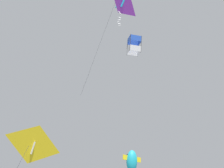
{
  "coord_description": "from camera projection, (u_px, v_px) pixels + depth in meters",
  "views": [
    {
      "loc": [
        -5.53,
        -21.43,
        8.57
      ],
      "look_at": [
        -2.84,
        -1.5,
        24.1
      ],
      "focal_mm": 54.92,
      "sensor_mm": 36.0,
      "label": 1
    }
  ],
  "objects": [
    {
      "name": "kite_box_highest",
      "position": [
        134.0,
        45.0,
        29.08
      ],
      "size": [
        1.13,
        1.52,
        1.77
      ],
      "rotation": [
        0.32,
        0.0,
        0.1
      ],
      "color": "blue"
    },
    {
      "name": "kite_delta_near_right",
      "position": [
        122.0,
        1.0,
        25.98
      ],
      "size": [
        3.83,
        3.47,
        9.64
      ],
      "rotation": [
        0.41,
        0.0,
        0.85
      ],
      "color": "purple"
    },
    {
      "name": "kite_fish_mid_left",
      "position": [
        132.0,
        161.0,
        27.76
      ],
      "size": [
        2.36,
        1.66,
        10.38
      ],
      "rotation": [
        0.15,
        0.0,
        0.26
      ],
      "color": "#1EB2C6"
    },
    {
      "name": "kite_delta_near_left",
      "position": [
        33.0,
        145.0,
        18.84
      ],
      "size": [
        2.82,
        2.16,
        5.14
      ],
      "rotation": [
        0.39,
        0.0,
        0.55
      ],
      "color": "yellow"
    }
  ]
}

